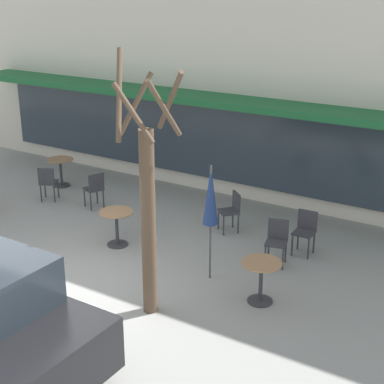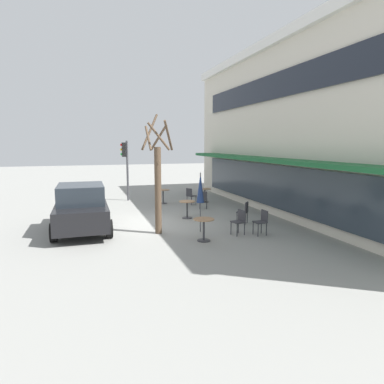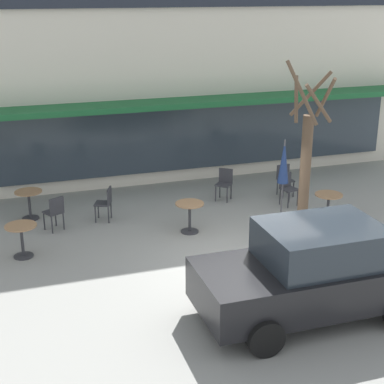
{
  "view_description": "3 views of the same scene",
  "coord_description": "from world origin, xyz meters",
  "px_view_note": "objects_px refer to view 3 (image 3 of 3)",
  "views": [
    {
      "loc": [
        6.84,
        -6.59,
        5.24
      ],
      "look_at": [
        0.62,
        3.21,
        1.05
      ],
      "focal_mm": 55.0,
      "sensor_mm": 36.0,
      "label": 1
    },
    {
      "loc": [
        13.56,
        -2.17,
        3.25
      ],
      "look_at": [
        -0.33,
        2.23,
        1.17
      ],
      "focal_mm": 32.0,
      "sensor_mm": 36.0,
      "label": 2
    },
    {
      "loc": [
        -4.64,
        -10.65,
        5.71
      ],
      "look_at": [
        -0.34,
        2.37,
        0.92
      ],
      "focal_mm": 55.0,
      "sensor_mm": 36.0,
      "label": 3
    }
  ],
  "objects_px": {
    "patio_umbrella_green_folded": "(284,162)",
    "cafe_chair_3": "(55,211)",
    "cafe_chair_0": "(287,186)",
    "cafe_chair_1": "(285,178)",
    "cafe_table_streetside": "(190,212)",
    "parked_sedan": "(314,271)",
    "cafe_table_near_wall": "(328,203)",
    "cafe_table_by_tree": "(22,235)",
    "cafe_table_mid_patio": "(29,200)",
    "cafe_chair_2": "(224,182)",
    "street_tree": "(305,170)",
    "cafe_chair_4": "(106,201)"
  },
  "relations": [
    {
      "from": "cafe_chair_2",
      "to": "cafe_table_streetside",
      "type": "bearing_deg",
      "value": -130.79
    },
    {
      "from": "cafe_table_by_tree",
      "to": "patio_umbrella_green_folded",
      "type": "relative_size",
      "value": 0.35
    },
    {
      "from": "cafe_chair_1",
      "to": "cafe_table_mid_patio",
      "type": "bearing_deg",
      "value": 176.86
    },
    {
      "from": "patio_umbrella_green_folded",
      "to": "cafe_table_near_wall",
      "type": "bearing_deg",
      "value": -13.42
    },
    {
      "from": "cafe_chair_0",
      "to": "cafe_chair_2",
      "type": "distance_m",
      "value": 1.76
    },
    {
      "from": "cafe_table_streetside",
      "to": "parked_sedan",
      "type": "distance_m",
      "value": 4.49
    },
    {
      "from": "cafe_chair_0",
      "to": "cafe_chair_3",
      "type": "distance_m",
      "value": 6.29
    },
    {
      "from": "cafe_chair_0",
      "to": "parked_sedan",
      "type": "distance_m",
      "value": 5.84
    },
    {
      "from": "cafe_table_mid_patio",
      "to": "cafe_chair_1",
      "type": "relative_size",
      "value": 0.85
    },
    {
      "from": "patio_umbrella_green_folded",
      "to": "cafe_chair_3",
      "type": "bearing_deg",
      "value": 166.35
    },
    {
      "from": "patio_umbrella_green_folded",
      "to": "parked_sedan",
      "type": "bearing_deg",
      "value": -109.23
    },
    {
      "from": "cafe_table_near_wall",
      "to": "cafe_chair_4",
      "type": "height_order",
      "value": "cafe_chair_4"
    },
    {
      "from": "cafe_table_streetside",
      "to": "cafe_chair_2",
      "type": "distance_m",
      "value": 2.54
    },
    {
      "from": "cafe_table_mid_patio",
      "to": "parked_sedan",
      "type": "height_order",
      "value": "parked_sedan"
    },
    {
      "from": "cafe_chair_3",
      "to": "cafe_chair_1",
      "type": "bearing_deg",
      "value": 5.38
    },
    {
      "from": "parked_sedan",
      "to": "street_tree",
      "type": "bearing_deg",
      "value": 65.65
    },
    {
      "from": "cafe_table_by_tree",
      "to": "cafe_table_mid_patio",
      "type": "height_order",
      "value": "same"
    },
    {
      "from": "cafe_chair_3",
      "to": "cafe_table_streetside",
      "type": "bearing_deg",
      "value": -19.85
    },
    {
      "from": "cafe_table_streetside",
      "to": "cafe_chair_3",
      "type": "xyz_separation_m",
      "value": [
        -3.12,
        1.13,
        0.01
      ]
    },
    {
      "from": "cafe_table_streetside",
      "to": "cafe_chair_4",
      "type": "bearing_deg",
      "value": 142.56
    },
    {
      "from": "cafe_chair_3",
      "to": "cafe_table_mid_patio",
      "type": "bearing_deg",
      "value": 118.54
    },
    {
      "from": "patio_umbrella_green_folded",
      "to": "cafe_chair_1",
      "type": "height_order",
      "value": "patio_umbrella_green_folded"
    },
    {
      "from": "patio_umbrella_green_folded",
      "to": "cafe_chair_3",
      "type": "distance_m",
      "value": 5.76
    },
    {
      "from": "cafe_table_near_wall",
      "to": "street_tree",
      "type": "height_order",
      "value": "street_tree"
    },
    {
      "from": "cafe_chair_0",
      "to": "street_tree",
      "type": "bearing_deg",
      "value": -110.86
    },
    {
      "from": "cafe_table_mid_patio",
      "to": "cafe_chair_2",
      "type": "height_order",
      "value": "cafe_chair_2"
    },
    {
      "from": "cafe_chair_0",
      "to": "cafe_chair_1",
      "type": "xyz_separation_m",
      "value": [
        0.28,
        0.74,
        0.0
      ]
    },
    {
      "from": "cafe_chair_0",
      "to": "cafe_chair_1",
      "type": "height_order",
      "value": "same"
    },
    {
      "from": "cafe_table_by_tree",
      "to": "cafe_chair_1",
      "type": "relative_size",
      "value": 0.85
    },
    {
      "from": "patio_umbrella_green_folded",
      "to": "cafe_table_by_tree",
      "type": "bearing_deg",
      "value": 179.64
    },
    {
      "from": "parked_sedan",
      "to": "cafe_table_near_wall",
      "type": "bearing_deg",
      "value": 55.91
    },
    {
      "from": "cafe_chair_1",
      "to": "cafe_chair_2",
      "type": "relative_size",
      "value": 1.0
    },
    {
      "from": "cafe_table_streetside",
      "to": "cafe_chair_4",
      "type": "height_order",
      "value": "cafe_chair_4"
    },
    {
      "from": "cafe_chair_1",
      "to": "cafe_chair_2",
      "type": "height_order",
      "value": "same"
    },
    {
      "from": "parked_sedan",
      "to": "cafe_chair_0",
      "type": "bearing_deg",
      "value": 67.4
    },
    {
      "from": "cafe_chair_2",
      "to": "cafe_chair_4",
      "type": "relative_size",
      "value": 1.0
    },
    {
      "from": "cafe_table_near_wall",
      "to": "cafe_table_mid_patio",
      "type": "xyz_separation_m",
      "value": [
        -7.22,
        2.63,
        0.0
      ]
    },
    {
      "from": "cafe_table_by_tree",
      "to": "parked_sedan",
      "type": "xyz_separation_m",
      "value": [
        4.9,
        -4.21,
        0.36
      ]
    },
    {
      "from": "cafe_table_mid_patio",
      "to": "cafe_chair_3",
      "type": "xyz_separation_m",
      "value": [
        0.55,
        -1.01,
        0.01
      ]
    },
    {
      "from": "cafe_chair_0",
      "to": "cafe_chair_2",
      "type": "xyz_separation_m",
      "value": [
        -1.5,
        0.92,
        0.0
      ]
    },
    {
      "from": "cafe_table_mid_patio",
      "to": "street_tree",
      "type": "bearing_deg",
      "value": -33.73
    },
    {
      "from": "cafe_chair_0",
      "to": "cafe_chair_3",
      "type": "xyz_separation_m",
      "value": [
        -6.28,
        0.12,
        0.0
      ]
    },
    {
      "from": "cafe_table_streetside",
      "to": "parked_sedan",
      "type": "bearing_deg",
      "value": -78.07
    },
    {
      "from": "cafe_table_near_wall",
      "to": "cafe_table_by_tree",
      "type": "bearing_deg",
      "value": 177.56
    },
    {
      "from": "cafe_table_mid_patio",
      "to": "patio_umbrella_green_folded",
      "type": "bearing_deg",
      "value": -21.19
    },
    {
      "from": "cafe_table_mid_patio",
      "to": "cafe_chair_2",
      "type": "bearing_deg",
      "value": -2.25
    },
    {
      "from": "patio_umbrella_green_folded",
      "to": "cafe_chair_2",
      "type": "relative_size",
      "value": 2.47
    },
    {
      "from": "cafe_table_by_tree",
      "to": "cafe_table_near_wall",
      "type": "bearing_deg",
      "value": -2.44
    },
    {
      "from": "cafe_table_by_tree",
      "to": "cafe_chair_0",
      "type": "distance_m",
      "value": 7.24
    },
    {
      "from": "cafe_table_near_wall",
      "to": "patio_umbrella_green_folded",
      "type": "height_order",
      "value": "patio_umbrella_green_folded"
    }
  ]
}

